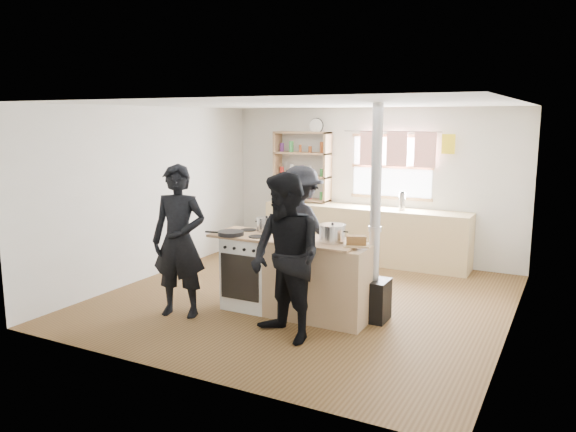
% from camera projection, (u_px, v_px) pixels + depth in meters
% --- Properties ---
extents(ground, '(5.00, 5.00, 0.01)m').
position_uv_depth(ground, '(305.00, 299.00, 7.33)').
color(ground, brown).
rests_on(ground, ground).
extents(back_counter, '(3.40, 0.55, 0.90)m').
position_uv_depth(back_counter, '(364.00, 234.00, 9.19)').
color(back_counter, tan).
rests_on(back_counter, ground).
extents(shelving_unit, '(1.00, 0.28, 1.20)m').
position_uv_depth(shelving_unit, '(302.00, 166.00, 9.66)').
color(shelving_unit, tan).
rests_on(shelving_unit, back_counter).
extents(thermos, '(0.10, 0.10, 0.28)m').
position_uv_depth(thermos, '(402.00, 201.00, 8.81)').
color(thermos, silver).
rests_on(thermos, back_counter).
extents(cooking_island, '(1.97, 0.64, 0.93)m').
position_uv_depth(cooking_island, '(296.00, 276.00, 6.70)').
color(cooking_island, white).
rests_on(cooking_island, ground).
extents(skillet_greens, '(0.37, 0.37, 0.05)m').
position_uv_depth(skillet_greens, '(231.00, 233.00, 6.79)').
color(skillet_greens, black).
rests_on(skillet_greens, cooking_island).
extents(roast_tray, '(0.37, 0.34, 0.08)m').
position_uv_depth(roast_tray, '(297.00, 236.00, 6.57)').
color(roast_tray, silver).
rests_on(roast_tray, cooking_island).
extents(stockpot_stove, '(0.25, 0.25, 0.20)m').
position_uv_depth(stockpot_stove, '(267.00, 224.00, 7.01)').
color(stockpot_stove, '#B3B3B6').
rests_on(stockpot_stove, cooking_island).
extents(stockpot_counter, '(0.31, 0.31, 0.23)m').
position_uv_depth(stockpot_counter, '(332.00, 233.00, 6.41)').
color(stockpot_counter, silver).
rests_on(stockpot_counter, cooking_island).
extents(bread_board, '(0.33, 0.28, 0.12)m').
position_uv_depth(bread_board, '(356.00, 242.00, 6.20)').
color(bread_board, tan).
rests_on(bread_board, cooking_island).
extents(flue_heater, '(0.35, 0.35, 2.50)m').
position_uv_depth(flue_heater, '(374.00, 266.00, 6.47)').
color(flue_heater, black).
rests_on(flue_heater, ground).
extents(person_near_left, '(0.75, 0.59, 1.81)m').
position_uv_depth(person_near_left, '(179.00, 241.00, 6.59)').
color(person_near_left, black).
rests_on(person_near_left, ground).
extents(person_near_right, '(1.07, 0.97, 1.78)m').
position_uv_depth(person_near_right, '(286.00, 258.00, 5.85)').
color(person_near_right, black).
rests_on(person_near_right, ground).
extents(person_far, '(1.18, 0.80, 1.70)m').
position_uv_depth(person_far, '(301.00, 228.00, 7.69)').
color(person_far, black).
rests_on(person_far, ground).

